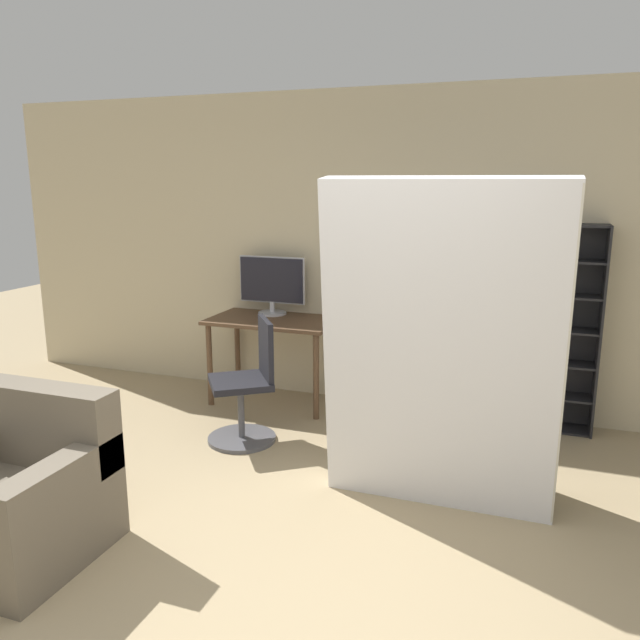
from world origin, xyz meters
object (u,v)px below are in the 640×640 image
at_px(bookshelf, 535,328).
at_px(mattress_near, 441,351).
at_px(monitor, 272,283).
at_px(mattress_far, 448,340).
at_px(armchair, 19,495).
at_px(office_chair, 248,392).

bearing_deg(bookshelf, mattress_near, -107.36).
relative_size(monitor, mattress_near, 0.32).
xyz_separation_m(mattress_far, armchair, (-2.01, -1.47, -0.67)).
xyz_separation_m(monitor, bookshelf, (2.26, 0.04, -0.24)).
xyz_separation_m(bookshelf, mattress_far, (-0.50, -1.32, 0.18)).
bearing_deg(monitor, mattress_near, -41.38).
relative_size(mattress_far, armchair, 2.32).
bearing_deg(bookshelf, mattress_far, -110.64).
height_order(mattress_near, armchair, mattress_near).
bearing_deg(office_chair, mattress_near, -19.25).
distance_m(mattress_far, armchair, 2.58).
height_order(monitor, office_chair, monitor).
relative_size(bookshelf, mattress_far, 0.83).
bearing_deg(mattress_far, armchair, -143.80).
bearing_deg(monitor, bookshelf, 0.98).
height_order(monitor, armchair, monitor).
distance_m(monitor, bookshelf, 2.27).
distance_m(mattress_near, armchair, 2.43).
height_order(office_chair, mattress_near, mattress_near).
bearing_deg(armchair, mattress_far, 36.20).
xyz_separation_m(monitor, mattress_near, (1.76, -1.55, -0.06)).
bearing_deg(armchair, bookshelf, 48.06).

